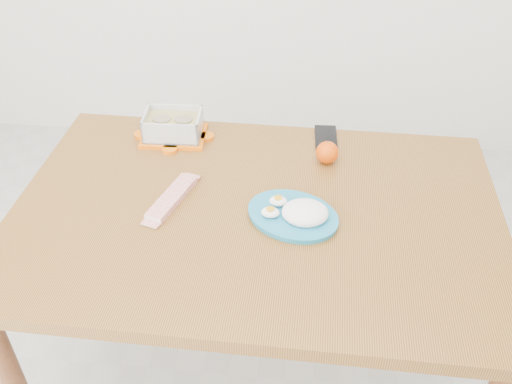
# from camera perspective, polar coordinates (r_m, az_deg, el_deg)

# --- Properties ---
(dining_table) EXTENTS (1.34, 0.91, 0.75)m
(dining_table) POSITION_cam_1_polar(r_m,az_deg,el_deg) (1.60, -0.00, -4.17)
(dining_table) COLOR olive
(dining_table) RESTS_ON ground
(food_container) EXTENTS (0.21, 0.16, 0.09)m
(food_container) POSITION_cam_1_polar(r_m,az_deg,el_deg) (1.83, -8.29, 6.54)
(food_container) COLOR orange
(food_container) RESTS_ON dining_table
(orange_fruit) EXTENTS (0.07, 0.07, 0.07)m
(orange_fruit) POSITION_cam_1_polar(r_m,az_deg,el_deg) (1.72, 7.14, 3.94)
(orange_fruit) COLOR #E14904
(orange_fruit) RESTS_ON dining_table
(rice_plate) EXTENTS (0.33, 0.33, 0.07)m
(rice_plate) POSITION_cam_1_polar(r_m,az_deg,el_deg) (1.50, 4.09, -2.09)
(rice_plate) COLOR teal
(rice_plate) RESTS_ON dining_table
(candy_bar) EXTENTS (0.11, 0.21, 0.02)m
(candy_bar) POSITION_cam_1_polar(r_m,az_deg,el_deg) (1.58, -8.39, -0.56)
(candy_bar) COLOR #B60F09
(candy_bar) RESTS_ON dining_table
(smartphone) EXTENTS (0.07, 0.14, 0.01)m
(smartphone) POSITION_cam_1_polar(r_m,az_deg,el_deg) (1.84, 7.00, 5.44)
(smartphone) COLOR black
(smartphone) RESTS_ON dining_table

